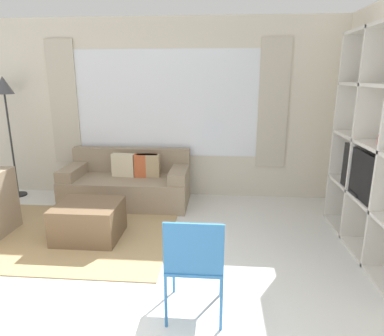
% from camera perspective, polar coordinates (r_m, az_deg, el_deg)
% --- Properties ---
extents(wall_back, '(6.43, 0.11, 2.70)m').
position_cam_1_polar(wall_back, '(5.37, -4.24, 9.65)').
color(wall_back, beige).
rests_on(wall_back, ground_plane).
extents(area_rug, '(2.80, 1.80, 0.01)m').
position_cam_1_polar(area_rug, '(4.54, -21.75, -10.22)').
color(area_rug, tan).
rests_on(area_rug, ground_plane).
extents(shelving_unit, '(0.35, 1.95, 2.37)m').
position_cam_1_polar(shelving_unit, '(3.96, 29.29, 2.94)').
color(shelving_unit, silver).
rests_on(shelving_unit, ground_plane).
extents(couch_main, '(1.82, 0.86, 0.78)m').
position_cam_1_polar(couch_main, '(5.24, -10.57, -2.55)').
color(couch_main, gray).
rests_on(couch_main, ground_plane).
extents(ottoman, '(0.73, 0.63, 0.43)m').
position_cam_1_polar(ottoman, '(4.24, -16.82, -8.48)').
color(ottoman, brown).
rests_on(ottoman, ground_plane).
extents(floor_lamp, '(0.28, 0.28, 1.86)m').
position_cam_1_polar(floor_lamp, '(5.93, -28.74, 10.41)').
color(floor_lamp, black).
rests_on(floor_lamp, ground_plane).
extents(folding_chair, '(0.44, 0.46, 0.86)m').
position_cam_1_polar(folding_chair, '(2.70, 0.45, -14.87)').
color(folding_chair, '#3375B7').
rests_on(folding_chair, ground_plane).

